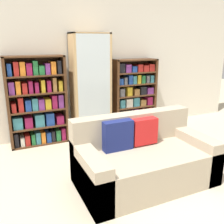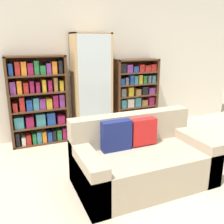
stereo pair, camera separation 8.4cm
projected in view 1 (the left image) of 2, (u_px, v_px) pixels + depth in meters
ground_plane at (177, 211)px, 2.54m from camera, size 16.00×16.00×0.00m
wall_back at (88, 60)px, 4.46m from camera, size 6.63×0.06×2.70m
couch at (143, 160)px, 3.02m from camera, size 1.61×0.87×0.80m
bookshelf_left at (37, 103)px, 4.07m from camera, size 0.94×0.32×1.46m
display_cabinet at (91, 87)px, 4.37m from camera, size 0.66×0.36×1.81m
bookshelf_right at (134, 95)px, 4.80m from camera, size 0.85×0.32×1.35m
wine_bottle at (139, 140)px, 3.95m from camera, size 0.08×0.08×0.38m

